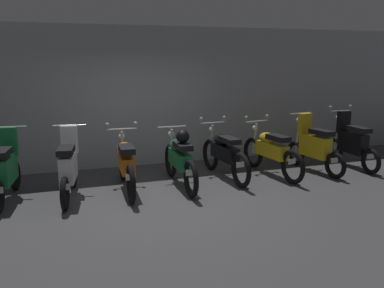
% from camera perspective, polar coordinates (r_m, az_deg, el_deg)
% --- Properties ---
extents(ground_plane, '(80.00, 80.00, 0.00)m').
position_cam_1_polar(ground_plane, '(6.75, -4.03, -8.01)').
color(ground_plane, '#424244').
extents(back_wall, '(16.76, 0.30, 2.98)m').
position_cam_1_polar(back_wall, '(8.83, -8.29, 6.60)').
color(back_wall, '#9EA0A3').
rests_on(back_wall, ground).
extents(motorbike_slot_2, '(0.56, 1.68, 1.18)m').
position_cam_1_polar(motorbike_slot_2, '(7.27, -24.78, -3.30)').
color(motorbike_slot_2, black).
rests_on(motorbike_slot_2, ground).
extents(motorbike_slot_3, '(0.56, 1.67, 1.18)m').
position_cam_1_polar(motorbike_slot_3, '(7.07, -17.04, -3.13)').
color(motorbike_slot_3, black).
rests_on(motorbike_slot_3, ground).
extents(motorbike_slot_4, '(0.59, 1.95, 1.15)m').
position_cam_1_polar(motorbike_slot_4, '(7.21, -9.33, -2.70)').
color(motorbike_slot_4, black).
rests_on(motorbike_slot_4, ground).
extents(motorbike_slot_5, '(0.56, 1.95, 1.08)m').
position_cam_1_polar(motorbike_slot_5, '(7.35, -1.75, -2.01)').
color(motorbike_slot_5, black).
rests_on(motorbike_slot_5, ground).
extents(motorbike_slot_6, '(0.59, 1.95, 1.15)m').
position_cam_1_polar(motorbike_slot_6, '(7.88, 4.55, -1.31)').
color(motorbike_slot_6, black).
rests_on(motorbike_slot_6, ground).
extents(motorbike_slot_7, '(0.59, 1.95, 1.15)m').
position_cam_1_polar(motorbike_slot_7, '(8.21, 11.10, -0.95)').
color(motorbike_slot_7, black).
rests_on(motorbike_slot_7, ground).
extents(motorbike_slot_8, '(0.56, 1.68, 1.18)m').
position_cam_1_polar(motorbike_slot_8, '(8.69, 16.83, -0.32)').
color(motorbike_slot_8, black).
rests_on(motorbike_slot_8, ground).
extents(motorbike_slot_9, '(0.59, 1.68, 1.29)m').
position_cam_1_polar(motorbike_slot_9, '(9.31, 21.61, 0.17)').
color(motorbike_slot_9, black).
rests_on(motorbike_slot_9, ground).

